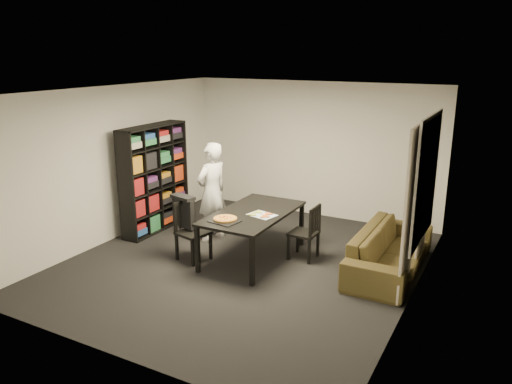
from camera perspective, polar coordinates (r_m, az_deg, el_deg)
The scene contains 16 objects.
room at distance 7.31m, azimuth -1.54°, elevation 1.24°, with size 5.01×5.51×2.61m.
window_pane at distance 7.01m, azimuth 18.95°, elevation 1.42°, with size 0.02×1.40×1.60m, color black.
window_frame at distance 7.01m, azimuth 18.91°, elevation 1.42°, with size 0.03×1.52×1.72m, color white.
curtain_left at distance 6.63m, azimuth 17.19°, elevation -2.40°, with size 0.03×0.70×2.25m, color #BCB1A0.
curtain_right at distance 7.61m, azimuth 18.76°, elevation -0.20°, with size 0.03×0.70×2.25m, color #BCB1A0.
bookshelf at distance 9.08m, azimuth -11.52°, elevation 1.55°, with size 0.35×1.50×1.90m, color black.
dining_table at distance 7.69m, azimuth -0.35°, elevation -2.77°, with size 1.01×1.81×0.76m.
chair_left at distance 7.80m, azimuth -7.64°, elevation -3.89°, with size 0.52×0.52×0.93m.
chair_right at distance 7.74m, azimuth 6.04°, elevation -4.23°, with size 0.41×0.41×0.87m.
draped_jacket at distance 7.81m, azimuth -8.31°, elevation -2.04°, with size 0.44×0.27×0.51m.
person at distance 8.43m, azimuth -5.05°, elevation -0.02°, with size 0.62×0.41×1.70m, color silver.
baking_tray at distance 7.25m, azimuth -3.63°, elevation -3.36°, with size 0.40×0.32×0.01m, color black.
pepperoni_pizza at distance 7.30m, azimuth -3.55°, elevation -3.05°, with size 0.35×0.35×0.03m.
kitchen_towel at distance 7.51m, azimuth 0.71°, elevation -2.65°, with size 0.40×0.30×0.01m, color white.
pizza_slices at distance 7.52m, azimuth 0.53°, elevation -2.54°, with size 0.37×0.31×0.01m, color yellow, non-canonical shape.
sofa at distance 7.65m, azimuth 15.08°, elevation -6.43°, with size 2.16×0.84×0.63m, color #3C3518.
Camera 1 is at (3.52, -6.14, 3.15)m, focal length 35.00 mm.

